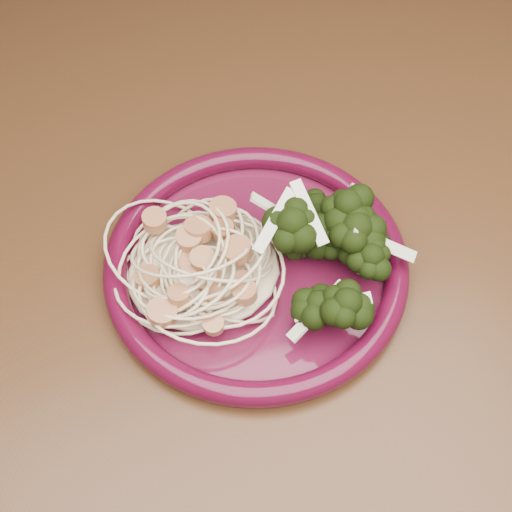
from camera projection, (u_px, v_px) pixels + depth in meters
The scene contains 6 objects.
dining_table at pixel (133, 327), 0.64m from camera, with size 1.20×0.80×0.75m.
dinner_plate at pixel (256, 264), 0.55m from camera, with size 0.26×0.26×0.02m.
spaghetti_pile at pixel (203, 266), 0.54m from camera, with size 0.12×0.10×0.03m, color beige.
scallop_cluster at pixel (201, 242), 0.51m from camera, with size 0.11×0.11×0.04m, color tan, non-canonical shape.
broccoli_pile at pixel (320, 239), 0.54m from camera, with size 0.08×0.14×0.05m, color black.
onion_garnish at pixel (323, 215), 0.51m from camera, with size 0.06×0.09×0.05m, color beige, non-canonical shape.
Camera 1 is at (0.01, -0.33, 1.22)m, focal length 50.00 mm.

